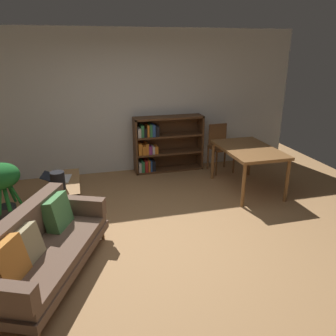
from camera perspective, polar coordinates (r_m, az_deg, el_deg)
name	(u,v)px	position (r m, az deg, el deg)	size (l,w,h in m)	color
ground_plane	(161,237)	(4.52, -1.21, -11.65)	(8.16, 8.16, 0.00)	#A87A4C
back_wall_panel	(126,103)	(6.59, -7.07, 10.90)	(6.80, 0.10, 2.70)	silver
fabric_couch	(39,247)	(3.89, -21.05, -12.38)	(1.40, 1.94, 0.74)	brown
media_console	(66,197)	(5.27, -16.97, -4.70)	(0.44, 1.04, 0.50)	olive
open_laptop	(58,178)	(5.26, -18.21, -1.62)	(0.45, 0.39, 0.10)	silver
desk_speaker	(58,181)	(4.87, -18.19, -2.05)	(0.19, 0.19, 0.25)	black
potted_floor_plant	(2,183)	(5.16, -26.34, -2.24)	(0.49, 0.55, 0.88)	#333338
dining_table	(248,152)	(5.86, 13.50, 2.62)	(0.86, 1.34, 0.75)	brown
dining_chair_near	(220,145)	(6.75, 8.78, 3.95)	(0.45, 0.43, 0.93)	brown
bookshelf	(162,144)	(6.70, -0.96, 4.07)	(1.37, 0.34, 1.09)	#56351E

